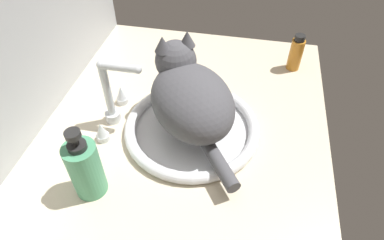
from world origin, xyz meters
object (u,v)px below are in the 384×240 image
amber_bottle (296,53)px  cat (189,95)px  faucet (112,99)px  soap_pump_bottle (85,168)px  sink_basin (192,128)px

amber_bottle → cat: bearing=139.9°
faucet → cat: 19.64cm
soap_pump_bottle → faucet: bearing=6.1°
faucet → amber_bottle: bearing=-54.2°
amber_bottle → soap_pump_bottle: bearing=141.2°
soap_pump_bottle → sink_basin: bearing=-40.3°
amber_bottle → faucet: bearing=125.8°
sink_basin → cat: bearing=34.4°
sink_basin → soap_pump_bottle: 28.52cm
faucet → soap_pump_bottle: bearing=-173.9°
sink_basin → soap_pump_bottle: soap_pump_bottle is taller
cat → soap_pump_bottle: 28.64cm
faucet → soap_pump_bottle: faucet is taller
sink_basin → faucet: bearing=90.0°
cat → soap_pump_bottle: (-22.76, 17.01, -3.57)cm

